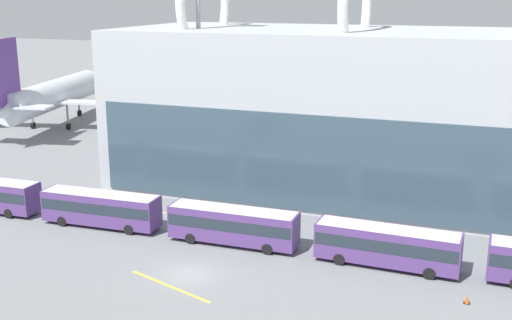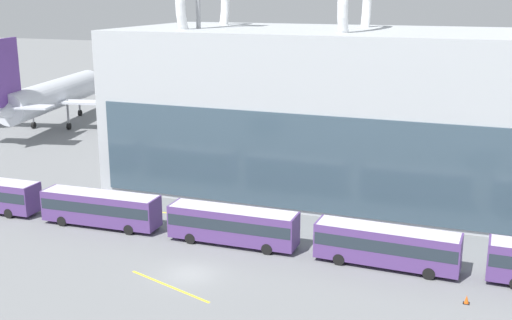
{
  "view_description": "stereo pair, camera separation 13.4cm",
  "coord_description": "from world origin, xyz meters",
  "px_view_note": "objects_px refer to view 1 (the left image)",
  "views": [
    {
      "loc": [
        21.88,
        -43.11,
        22.22
      ],
      "look_at": [
        -2.42,
        22.05,
        4.0
      ],
      "focal_mm": 45.0,
      "sensor_mm": 36.0,
      "label": 1
    },
    {
      "loc": [
        22.0,
        -43.06,
        22.22
      ],
      "look_at": [
        -2.42,
        22.05,
        4.0
      ],
      "focal_mm": 45.0,
      "sensor_mm": 36.0,
      "label": 2
    }
  ],
  "objects_px": {
    "airliner_at_gate_far": "(380,127)",
    "shuttle_bus_3": "(233,224)",
    "traffic_cone_0": "(467,299)",
    "airliner_at_gate_near": "(50,96)",
    "shuttle_bus_2": "(101,207)",
    "shuttle_bus_4": "(387,244)"
  },
  "relations": [
    {
      "from": "airliner_at_gate_far",
      "to": "shuttle_bus_3",
      "type": "xyz_separation_m",
      "value": [
        -7.11,
        -34.48,
        -2.76
      ]
    },
    {
      "from": "airliner_at_gate_far",
      "to": "shuttle_bus_4",
      "type": "distance_m",
      "value": 35.28
    },
    {
      "from": "shuttle_bus_2",
      "to": "shuttle_bus_3",
      "type": "distance_m",
      "value": 13.85
    },
    {
      "from": "airliner_at_gate_near",
      "to": "airliner_at_gate_far",
      "type": "relative_size",
      "value": 0.81
    },
    {
      "from": "airliner_at_gate_far",
      "to": "shuttle_bus_4",
      "type": "bearing_deg",
      "value": -179.92
    },
    {
      "from": "airliner_at_gate_near",
      "to": "shuttle_bus_2",
      "type": "height_order",
      "value": "airliner_at_gate_near"
    },
    {
      "from": "shuttle_bus_3",
      "to": "traffic_cone_0",
      "type": "relative_size",
      "value": 18.68
    },
    {
      "from": "shuttle_bus_3",
      "to": "traffic_cone_0",
      "type": "xyz_separation_m",
      "value": [
        20.55,
        -4.61,
        -1.66
      ]
    },
    {
      "from": "airliner_at_gate_near",
      "to": "airliner_at_gate_far",
      "type": "bearing_deg",
      "value": -105.03
    },
    {
      "from": "shuttle_bus_3",
      "to": "airliner_at_gate_far",
      "type": "bearing_deg",
      "value": 77.54
    },
    {
      "from": "airliner_at_gate_far",
      "to": "airliner_at_gate_near",
      "type": "bearing_deg",
      "value": 76.46
    },
    {
      "from": "shuttle_bus_3",
      "to": "traffic_cone_0",
      "type": "bearing_deg",
      "value": -13.47
    },
    {
      "from": "shuttle_bus_4",
      "to": "shuttle_bus_3",
      "type": "bearing_deg",
      "value": -178.45
    },
    {
      "from": "shuttle_bus_2",
      "to": "traffic_cone_0",
      "type": "bearing_deg",
      "value": -9.43
    },
    {
      "from": "traffic_cone_0",
      "to": "shuttle_bus_4",
      "type": "bearing_deg",
      "value": 145.69
    },
    {
      "from": "shuttle_bus_3",
      "to": "shuttle_bus_4",
      "type": "relative_size",
      "value": 1.0
    },
    {
      "from": "airliner_at_gate_far",
      "to": "shuttle_bus_4",
      "type": "xyz_separation_m",
      "value": [
        6.74,
        -34.52,
        -2.76
      ]
    },
    {
      "from": "shuttle_bus_2",
      "to": "shuttle_bus_3",
      "type": "height_order",
      "value": "same"
    },
    {
      "from": "airliner_at_gate_far",
      "to": "shuttle_bus_2",
      "type": "height_order",
      "value": "airliner_at_gate_far"
    },
    {
      "from": "airliner_at_gate_near",
      "to": "shuttle_bus_3",
      "type": "distance_m",
      "value": 60.87
    },
    {
      "from": "airliner_at_gate_near",
      "to": "traffic_cone_0",
      "type": "distance_m",
      "value": 80.54
    },
    {
      "from": "airliner_at_gate_near",
      "to": "airliner_at_gate_far",
      "type": "xyz_separation_m",
      "value": [
        55.34,
        -2.48,
        -0.82
      ]
    }
  ]
}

